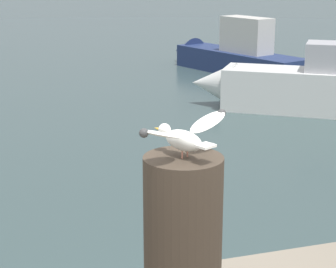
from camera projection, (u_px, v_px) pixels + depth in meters
mooring_post at (183, 240)px, 3.07m from camera, size 0.40×0.40×0.88m
seagull at (183, 135)px, 2.92m from camera, size 0.55×0.38×0.20m
boat_navy at (230, 55)px, 18.07m from camera, size 2.74×5.36×1.80m
boat_white at (304, 86)px, 13.19m from camera, size 4.65×3.61×1.53m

